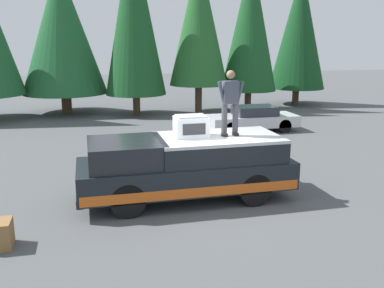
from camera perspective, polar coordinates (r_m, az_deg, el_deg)
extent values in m
plane|color=#4C4F51|center=(11.13, 2.55, -7.86)|extent=(90.00, 90.00, 0.00)
cube|color=black|center=(11.20, -0.87, -3.90)|extent=(2.00, 5.50, 0.70)
cube|color=#CC5619|center=(11.26, -0.87, -4.84)|extent=(2.01, 5.39, 0.24)
cube|color=black|center=(10.79, -8.73, -1.15)|extent=(1.84, 1.87, 0.60)
cube|color=black|center=(11.26, 3.48, -0.61)|extent=(1.92, 3.19, 0.52)
cube|color=#B7BABF|center=(11.19, 3.50, 0.88)|extent=(1.94, 3.19, 0.08)
cube|color=#232326|center=(11.03, -14.69, -6.13)|extent=(1.96, 0.16, 0.20)
cube|color=#B2B5BA|center=(12.15, 11.62, -4.12)|extent=(1.96, 0.16, 0.20)
cylinder|color=black|center=(10.26, -8.55, -7.38)|extent=(0.30, 0.84, 0.84)
cylinder|color=black|center=(11.86, -9.36, -4.51)|extent=(0.30, 0.84, 0.84)
cylinder|color=black|center=(10.99, 8.33, -5.94)|extent=(0.30, 0.84, 0.84)
cylinder|color=black|center=(12.49, 5.39, -3.45)|extent=(0.30, 0.84, 0.84)
cube|color=silver|center=(11.01, -0.12, 2.30)|extent=(0.64, 0.84, 0.52)
cube|color=#2D2D30|center=(10.71, 0.29, 1.97)|extent=(0.01, 0.59, 0.29)
cube|color=#99999E|center=(10.96, -0.12, 3.73)|extent=(0.58, 0.76, 0.04)
cylinder|color=#333338|center=(11.23, 5.78, 3.28)|extent=(0.15, 0.15, 0.84)
cube|color=black|center=(11.27, 5.80, 1.34)|extent=(0.26, 0.11, 0.08)
cylinder|color=#333338|center=(11.13, 4.32, 3.22)|extent=(0.15, 0.15, 0.84)
cube|color=black|center=(11.17, 4.35, 1.26)|extent=(0.26, 0.11, 0.08)
cube|color=#474C5B|center=(11.08, 5.13, 6.86)|extent=(0.24, 0.40, 0.58)
sphere|color=#A37A5B|center=(11.03, 5.18, 9.19)|extent=(0.22, 0.22, 0.22)
cylinder|color=#474C5B|center=(11.13, 6.38, 6.87)|extent=(0.09, 0.23, 0.58)
cylinder|color=#474C5B|center=(10.97, 3.96, 6.82)|extent=(0.09, 0.23, 0.58)
cube|color=silver|center=(19.98, 8.04, 3.11)|extent=(1.64, 4.10, 0.50)
cube|color=#282D38|center=(19.94, 8.35, 4.42)|extent=(1.31, 1.89, 0.42)
cylinder|color=black|center=(18.91, 5.25, 2.04)|extent=(0.20, 0.62, 0.62)
cylinder|color=black|center=(20.25, 3.92, 2.83)|extent=(0.20, 0.62, 0.62)
cylinder|color=black|center=(19.88, 12.20, 2.36)|extent=(0.20, 0.62, 0.62)
cylinder|color=black|center=(21.16, 10.49, 3.10)|extent=(0.20, 0.62, 0.62)
cylinder|color=#4C3826|center=(29.14, 13.60, 6.20)|extent=(0.43, 0.43, 1.06)
cone|color=#14421E|center=(28.94, 14.08, 14.59)|extent=(3.55, 3.55, 7.46)
cylinder|color=#4C3826|center=(26.45, 7.43, 5.86)|extent=(0.40, 0.40, 1.16)
cone|color=#194C23|center=(26.24, 7.74, 15.62)|extent=(3.29, 3.29, 7.81)
cylinder|color=#4C3826|center=(25.15, 0.87, 6.08)|extent=(0.40, 0.40, 1.59)
cone|color=#235B28|center=(24.97, 0.90, 16.17)|extent=(3.34, 3.34, 7.23)
cylinder|color=#4C3826|center=(24.57, -7.38, 5.26)|extent=(0.40, 0.40, 1.15)
cone|color=#194C23|center=(24.37, -7.76, 17.06)|extent=(3.36, 3.36, 8.93)
cylinder|color=#4C3826|center=(25.85, -16.33, 5.23)|extent=(0.57, 0.57, 1.14)
cone|color=#1E562D|center=(25.62, -16.95, 14.36)|extent=(4.73, 4.73, 7.09)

